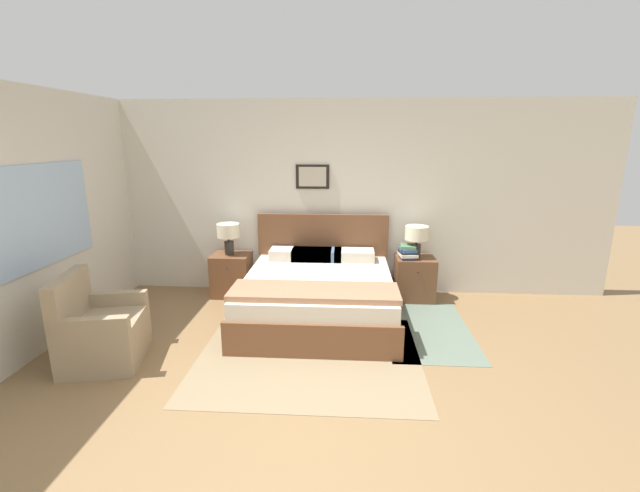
{
  "coord_description": "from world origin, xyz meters",
  "views": [
    {
      "loc": [
        0.35,
        -2.81,
        2.1
      ],
      "look_at": [
        0.07,
        1.62,
        0.98
      ],
      "focal_mm": 24.0,
      "sensor_mm": 36.0,
      "label": 1
    }
  ],
  "objects": [
    {
      "name": "book_slim_near_top",
      "position": [
        1.15,
        2.63,
        0.69
      ],
      "size": [
        0.22,
        0.25,
        0.04
      ],
      "rotation": [
        0.0,
        0.0,
        0.16
      ],
      "color": "#335693",
      "rests_on": "book_novel_upper"
    },
    {
      "name": "area_rug_main",
      "position": [
        -0.0,
        1.01,
        0.0
      ],
      "size": [
        2.18,
        1.87,
        0.01
      ],
      "color": "#897556",
      "rests_on": "ground_plane"
    },
    {
      "name": "ground_plane",
      "position": [
        0.0,
        0.0,
        0.0
      ],
      "size": [
        16.0,
        16.0,
        0.0
      ],
      "primitive_type": "plane",
      "color": "olive"
    },
    {
      "name": "book_hardcover_middle",
      "position": [
        1.15,
        2.63,
        0.63
      ],
      "size": [
        0.25,
        0.3,
        0.04
      ],
      "rotation": [
        0.0,
        0.0,
        0.1
      ],
      "color": "silver",
      "rests_on": "book_thick_bottom"
    },
    {
      "name": "book_paperback_top",
      "position": [
        1.15,
        2.63,
        0.73
      ],
      "size": [
        0.21,
        0.24,
        0.04
      ],
      "rotation": [
        0.0,
        0.0,
        -0.09
      ],
      "color": "#4C7551",
      "rests_on": "book_slim_near_top"
    },
    {
      "name": "nightstand_near_window",
      "position": [
        -1.21,
        2.68,
        0.29
      ],
      "size": [
        0.51,
        0.47,
        0.58
      ],
      "color": "brown",
      "rests_on": "ground_plane"
    },
    {
      "name": "bed",
      "position": [
        0.03,
        1.96,
        0.3
      ],
      "size": [
        1.77,
        1.94,
        1.11
      ],
      "color": "brown",
      "rests_on": "ground_plane"
    },
    {
      "name": "wall_left",
      "position": [
        -2.72,
        1.46,
        1.3
      ],
      "size": [
        0.08,
        5.35,
        2.6
      ],
      "color": "beige",
      "rests_on": "ground_plane"
    },
    {
      "name": "book_thick_bottom",
      "position": [
        1.15,
        2.63,
        0.59
      ],
      "size": [
        0.18,
        0.21,
        0.03
      ],
      "rotation": [
        0.0,
        0.0,
        0.01
      ],
      "color": "#335693",
      "rests_on": "nightstand_by_door"
    },
    {
      "name": "nightstand_by_door",
      "position": [
        1.27,
        2.68,
        0.29
      ],
      "size": [
        0.51,
        0.47,
        0.58
      ],
      "color": "brown",
      "rests_on": "ground_plane"
    },
    {
      "name": "table_lamp_by_door",
      "position": [
        1.26,
        2.68,
        0.87
      ],
      "size": [
        0.3,
        0.3,
        0.42
      ],
      "color": "#2D2823",
      "rests_on": "nightstand_by_door"
    },
    {
      "name": "wall_back",
      "position": [
        -0.0,
        2.98,
        1.3
      ],
      "size": [
        7.77,
        0.09,
        2.6
      ],
      "color": "beige",
      "rests_on": "ground_plane"
    },
    {
      "name": "armchair",
      "position": [
        -1.99,
        0.81,
        0.3
      ],
      "size": [
        0.81,
        0.88,
        0.88
      ],
      "rotation": [
        0.0,
        0.0,
        -1.36
      ],
      "color": "#998466",
      "rests_on": "ground_plane"
    },
    {
      "name": "table_lamp_near_window",
      "position": [
        -1.22,
        2.68,
        0.87
      ],
      "size": [
        0.3,
        0.3,
        0.42
      ],
      "color": "#2D2823",
      "rests_on": "nightstand_near_window"
    },
    {
      "name": "book_novel_upper",
      "position": [
        1.15,
        2.63,
        0.66
      ],
      "size": [
        0.24,
        0.25,
        0.03
      ],
      "rotation": [
        0.0,
        0.0,
        0.14
      ],
      "color": "#232328",
      "rests_on": "book_hardcover_middle"
    },
    {
      "name": "area_rug_bedside",
      "position": [
        1.28,
        1.71,
        0.0
      ],
      "size": [
        0.94,
        1.6,
        0.01
      ],
      "color": "slate",
      "rests_on": "ground_plane"
    }
  ]
}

